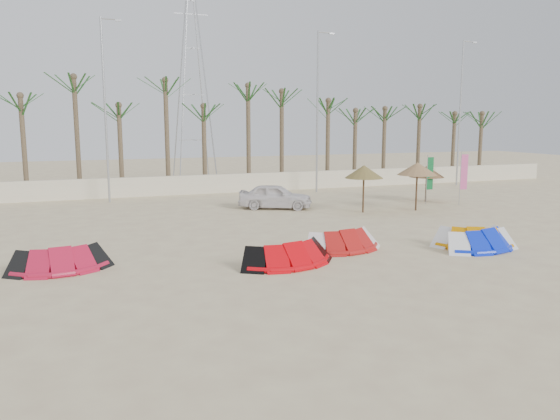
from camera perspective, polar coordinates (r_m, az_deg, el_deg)
name	(u,v)px	position (r m, az deg, el deg)	size (l,w,h in m)	color
ground	(346,279)	(17.54, 6.95, -7.15)	(120.00, 120.00, 0.00)	beige
boundary_wall	(198,184)	(37.96, -8.51, 2.65)	(60.00, 0.30, 1.30)	beige
palm_line	(201,100)	(39.36, -8.22, 11.34)	(52.00, 4.00, 7.70)	brown
lamp_b	(106,107)	(34.96, -17.76, 10.17)	(1.25, 0.14, 11.00)	#A5A8AD
lamp_c	(318,109)	(38.35, 3.97, 10.46)	(1.25, 0.14, 11.00)	#A5A8AD
lamp_d	(460,110)	(44.67, 18.34, 9.84)	(1.25, 0.14, 11.00)	#A5A8AD
pylon	(195,184)	(44.07, -8.86, 2.69)	(3.00, 3.00, 14.00)	#A5A8AD
kite_red_left	(60,257)	(19.84, -21.98, -4.58)	(3.37, 1.88, 0.90)	#B51230
kite_red_mid	(285,251)	(19.19, 0.57, -4.35)	(3.72, 2.17, 0.90)	red
kite_red_right	(341,238)	(21.43, 6.36, -2.97)	(3.37, 1.89, 0.90)	#AC1412
kite_orange	(469,236)	(23.03, 19.14, -2.58)	(3.56, 2.63, 0.90)	#D58000
kite_blue	(477,237)	(22.87, 19.88, -2.69)	(3.67, 2.15, 0.90)	#0924D5
parasol_left	(364,172)	(29.99, 8.76, 3.97)	(2.10, 2.10, 2.59)	#4C331E
parasol_mid	(417,169)	(31.25, 14.16, 4.20)	(2.20, 2.20, 2.70)	#4C331E
parasol_right	(427,172)	(34.87, 15.09, 3.90)	(2.15, 2.15, 2.24)	#4C331E
flag_pink	(463,173)	(34.13, 18.57, 3.65)	(0.45, 0.13, 3.20)	#A5A8AD
flag_green	(429,175)	(33.95, 15.34, 3.57)	(0.45, 0.04, 2.99)	#A5A8AD
car	(275,196)	(31.15, -0.48, 1.44)	(1.67, 4.15, 1.42)	silver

